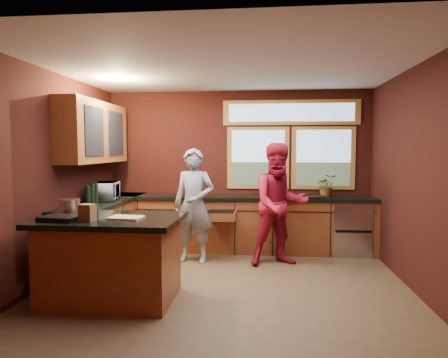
% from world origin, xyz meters
% --- Properties ---
extents(floor, '(4.50, 4.50, 0.00)m').
position_xyz_m(floor, '(0.00, 0.00, 0.00)').
color(floor, brown).
rests_on(floor, ground).
extents(room_shell, '(4.52, 4.02, 2.71)m').
position_xyz_m(room_shell, '(-0.60, 0.32, 1.80)').
color(room_shell, black).
rests_on(room_shell, ground).
extents(back_counter, '(4.50, 0.64, 0.93)m').
position_xyz_m(back_counter, '(0.20, 1.70, 0.46)').
color(back_counter, maroon).
rests_on(back_counter, floor).
extents(left_counter, '(0.64, 2.30, 0.93)m').
position_xyz_m(left_counter, '(-1.95, 0.85, 0.47)').
color(left_counter, maroon).
rests_on(left_counter, floor).
extents(island, '(1.55, 1.05, 0.95)m').
position_xyz_m(island, '(-1.24, -0.65, 0.48)').
color(island, maroon).
rests_on(island, floor).
extents(person_grey, '(0.68, 0.49, 1.71)m').
position_xyz_m(person_grey, '(-0.59, 0.98, 0.86)').
color(person_grey, slate).
rests_on(person_grey, floor).
extents(person_red, '(1.04, 0.91, 1.80)m').
position_xyz_m(person_red, '(0.69, 0.94, 0.90)').
color(person_red, maroon).
rests_on(person_red, floor).
extents(microwave, '(0.42, 0.55, 0.27)m').
position_xyz_m(microwave, '(-1.92, 0.89, 1.07)').
color(microwave, '#999999').
rests_on(microwave, left_counter).
extents(potted_plant, '(0.32, 0.28, 0.36)m').
position_xyz_m(potted_plant, '(1.48, 1.75, 1.11)').
color(potted_plant, '#999999').
rests_on(potted_plant, back_counter).
extents(paper_towel, '(0.12, 0.12, 0.28)m').
position_xyz_m(paper_towel, '(0.68, 1.70, 1.07)').
color(paper_towel, white).
rests_on(paper_towel, back_counter).
extents(cutting_board, '(0.37, 0.28, 0.02)m').
position_xyz_m(cutting_board, '(-1.04, -0.70, 0.95)').
color(cutting_board, tan).
rests_on(cutting_board, island).
extents(stock_pot, '(0.24, 0.24, 0.18)m').
position_xyz_m(stock_pot, '(-1.79, -0.50, 1.03)').
color(stock_pot, silver).
rests_on(stock_pot, island).
extents(paper_bag, '(0.17, 0.15, 0.18)m').
position_xyz_m(paper_bag, '(-1.39, -0.90, 1.03)').
color(paper_bag, brown).
rests_on(paper_bag, island).
extents(black_tray, '(0.43, 0.33, 0.05)m').
position_xyz_m(black_tray, '(-1.69, -0.90, 0.97)').
color(black_tray, black).
rests_on(black_tray, island).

